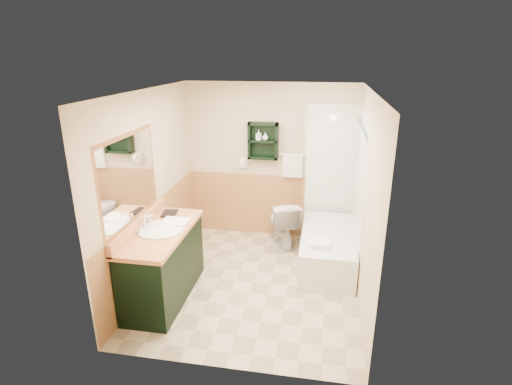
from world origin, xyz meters
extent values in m
plane|color=#C3B48E|center=(0.00, 0.00, 0.00)|extent=(3.00, 3.00, 0.00)
cube|color=beige|center=(0.00, 1.52, 1.20)|extent=(2.60, 0.04, 2.40)
cube|color=beige|center=(-1.32, 0.00, 1.20)|extent=(0.04, 3.00, 2.40)
cube|color=beige|center=(1.32, 0.00, 1.20)|extent=(0.04, 3.00, 2.40)
cube|color=white|center=(0.00, 0.00, 2.42)|extent=(2.60, 3.00, 0.04)
cube|color=black|center=(-0.10, 1.41, 1.55)|extent=(0.45, 0.15, 0.55)
cylinder|color=silver|center=(0.53, 0.75, 2.00)|extent=(0.03, 1.60, 0.03)
cube|color=black|center=(-0.99, -0.48, 0.44)|extent=(0.59, 1.38, 0.87)
cube|color=silver|center=(0.93, 0.64, 0.24)|extent=(0.72, 1.50, 0.48)
imported|color=silver|center=(0.25, 1.13, 0.36)|extent=(0.63, 0.83, 0.72)
cube|color=white|center=(-0.89, -0.26, 0.89)|extent=(0.30, 0.24, 0.04)
imported|color=black|center=(-1.16, -0.02, 1.00)|extent=(0.18, 0.05, 0.24)
cube|color=white|center=(0.82, 0.21, 0.51)|extent=(0.25, 0.21, 0.07)
imported|color=silver|center=(-0.17, 1.40, 1.60)|extent=(0.11, 0.16, 0.07)
imported|color=silver|center=(-0.07, 1.40, 1.61)|extent=(0.11, 0.13, 0.09)
camera|label=1|loc=(0.80, -4.39, 2.81)|focal=28.00mm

